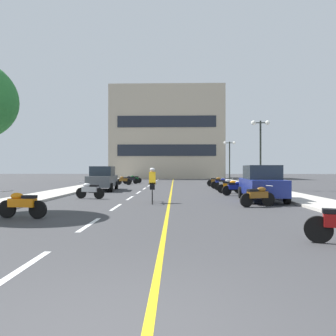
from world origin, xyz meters
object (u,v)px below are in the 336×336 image
at_px(motorcycle_8, 216,181).
at_px(motorcycle_10, 131,179).
at_px(motorcycle_9, 124,180).
at_px(motorcycle_5, 230,186).
at_px(motorcycle_4, 235,188).
at_px(motorcycle_3, 90,190).
at_px(motorcycle_11, 134,179).
at_px(motorcycle_6, 225,184).
at_px(parked_car_mid, 103,178).
at_px(parked_car_near, 262,183).
at_px(cyclist_rider, 152,184).
at_px(street_lamp_mid, 260,139).
at_px(street_lamp_far, 230,152).
at_px(motorcycle_1, 22,204).
at_px(motorcycle_2, 258,196).
at_px(motorcycle_7, 221,183).

distance_m(motorcycle_8, motorcycle_10, 9.80).
bearing_deg(motorcycle_9, motorcycle_5, -48.88).
xyz_separation_m(motorcycle_4, motorcycle_10, (-8.53, 13.81, 0.00)).
height_order(motorcycle_3, motorcycle_11, same).
bearing_deg(motorcycle_6, motorcycle_5, -92.64).
bearing_deg(motorcycle_3, parked_car_mid, 97.37).
xyz_separation_m(parked_car_near, motorcycle_3, (-9.12, 0.83, -0.44)).
xyz_separation_m(parked_car_mid, motorcycle_11, (0.83, 11.44, -0.44)).
bearing_deg(parked_car_near, parked_car_mid, 144.46).
bearing_deg(cyclist_rider, street_lamp_mid, 49.47).
distance_m(street_lamp_far, motorcycle_3, 23.07).
distance_m(parked_car_mid, motorcycle_3, 6.33).
height_order(parked_car_near, motorcycle_3, parked_car_near).
bearing_deg(motorcycle_1, parked_car_mid, 91.79).
relative_size(parked_car_near, motorcycle_3, 2.58).
relative_size(motorcycle_2, motorcycle_9, 0.99).
height_order(motorcycle_9, motorcycle_10, same).
relative_size(motorcycle_1, motorcycle_6, 1.00).
bearing_deg(motorcycle_4, motorcycle_2, -91.37).
bearing_deg(cyclist_rider, street_lamp_far, 70.61).
relative_size(motorcycle_10, motorcycle_11, 1.02).
relative_size(motorcycle_10, cyclist_rider, 0.95).
relative_size(motorcycle_3, motorcycle_4, 0.99).
bearing_deg(motorcycle_1, parked_car_near, 30.77).
xyz_separation_m(street_lamp_far, motorcycle_6, (-2.74, -13.41, -3.19)).
bearing_deg(motorcycle_5, cyclist_rider, -130.08).
height_order(parked_car_mid, motorcycle_6, parked_car_mid).
xyz_separation_m(motorcycle_11, cyclist_rider, (3.55, -19.56, 0.41)).
bearing_deg(motorcycle_5, parked_car_mid, 165.21).
bearing_deg(motorcycle_8, cyclist_rider, -110.34).
distance_m(street_lamp_far, motorcycle_9, 13.53).
height_order(motorcycle_6, cyclist_rider, cyclist_rider).
bearing_deg(motorcycle_3, motorcycle_2, -21.46).
bearing_deg(motorcycle_6, motorcycle_11, 127.01).
distance_m(street_lamp_mid, motorcycle_9, 14.16).
bearing_deg(motorcycle_9, street_lamp_far, 26.33).
height_order(motorcycle_3, motorcycle_5, same).
relative_size(street_lamp_far, motorcycle_2, 2.93).
xyz_separation_m(motorcycle_4, motorcycle_5, (-0.03, 1.61, 0.00)).
distance_m(motorcycle_2, motorcycle_11, 22.52).
bearing_deg(parked_car_near, street_lamp_far, 84.19).
bearing_deg(parked_car_near, motorcycle_8, 93.02).
xyz_separation_m(street_lamp_far, motorcycle_4, (-2.83, -17.66, -3.19)).
xyz_separation_m(street_lamp_mid, parked_car_mid, (-12.15, -0.98, -3.06)).
xyz_separation_m(street_lamp_mid, motorcycle_5, (-2.98, -3.40, -3.50)).
bearing_deg(parked_car_near, street_lamp_mid, 74.58).
relative_size(street_lamp_far, parked_car_mid, 1.12).
xyz_separation_m(motorcycle_10, cyclist_rider, (3.71, -17.90, 0.41)).
height_order(motorcycle_4, motorcycle_7, same).
bearing_deg(street_lamp_mid, motorcycle_10, 142.51).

